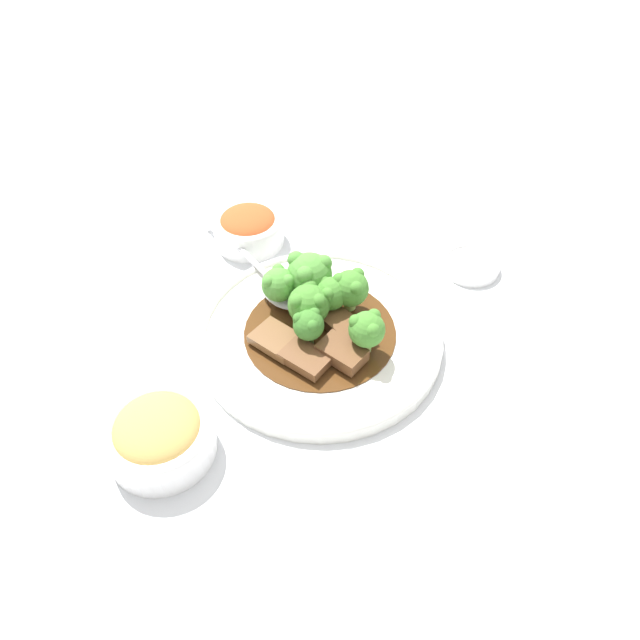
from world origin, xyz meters
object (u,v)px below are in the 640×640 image
object	(u,v)px
side_bowl_appetizer	(159,435)
broccoli_floret_6	(309,325)
beef_strip_1	(278,342)
beef_strip_3	(344,325)
beef_strip_2	(342,353)
sauce_dish	(471,265)
broccoli_floret_3	(367,329)
broccoli_floret_2	(309,274)
beef_strip_0	(306,358)
main_plate	(320,335)
broccoli_floret_5	(331,293)
broccoli_floret_1	(279,284)
broccoli_floret_0	(351,288)
broccoli_floret_4	(309,304)
side_bowl_kimchi	(248,227)
serving_spoon	(277,283)

from	to	relation	value
side_bowl_appetizer	broccoli_floret_6	bearing A→B (deg)	108.19
beef_strip_1	beef_strip_3	xyz separation A→B (m)	(0.01, 0.07, 0.00)
beef_strip_2	sauce_dish	world-z (taller)	beef_strip_2
broccoli_floret_6	broccoli_floret_3	bearing A→B (deg)	58.44
beef_strip_1	beef_strip_2	size ratio (longest dim) A/B	1.11
broccoli_floret_2	beef_strip_1	bearing A→B (deg)	-46.29
broccoli_floret_2	sauce_dish	world-z (taller)	broccoli_floret_2
beef_strip_0	beef_strip_1	size ratio (longest dim) A/B	0.93
beef_strip_1	main_plate	bearing A→B (deg)	94.72
main_plate	broccoli_floret_5	bearing A→B (deg)	134.79
main_plate	broccoli_floret_1	size ratio (longest dim) A/B	5.66
beef_strip_1	sauce_dish	xyz separation A→B (m)	(-0.04, 0.27, -0.02)
broccoli_floret_6	side_bowl_appetizer	bearing A→B (deg)	-71.81
beef_strip_3	broccoli_floret_3	bearing A→B (deg)	14.08
beef_strip_3	broccoli_floret_0	size ratio (longest dim) A/B	1.48
beef_strip_2	broccoli_floret_3	size ratio (longest dim) A/B	1.15
main_plate	broccoli_floret_4	xyz separation A→B (m)	(-0.02, -0.01, 0.04)
side_bowl_kimchi	beef_strip_3	bearing A→B (deg)	10.86
broccoli_floret_0	sauce_dish	distance (m)	0.18
main_plate	side_bowl_kimchi	size ratio (longest dim) A/B	2.99
broccoli_floret_6	broccoli_floret_2	bearing A→B (deg)	156.95
broccoli_floret_2	side_bowl_appetizer	size ratio (longest dim) A/B	0.57
broccoli_floret_2	broccoli_floret_5	bearing A→B (deg)	21.02
broccoli_floret_4	broccoli_floret_5	distance (m)	0.03
broccoli_floret_2	broccoli_floret_1	bearing A→B (deg)	-95.24
broccoli_floret_1	side_bowl_kimchi	size ratio (longest dim) A/B	0.53
beef_strip_1	broccoli_floret_2	world-z (taller)	broccoli_floret_2
broccoli_floret_5	beef_strip_2	bearing A→B (deg)	-13.71
broccoli_floret_1	sauce_dish	world-z (taller)	broccoli_floret_1
beef_strip_3	serving_spoon	world-z (taller)	serving_spoon
broccoli_floret_1	broccoli_floret_4	distance (m)	0.04
beef_strip_1	beef_strip_3	bearing A→B (deg)	85.55
broccoli_floret_4	broccoli_floret_6	size ratio (longest dim) A/B	1.08
beef_strip_1	broccoli_floret_6	world-z (taller)	broccoli_floret_6
beef_strip_2	beef_strip_3	xyz separation A→B (m)	(-0.04, 0.02, -0.00)
broccoli_floret_0	side_bowl_kimchi	size ratio (longest dim) A/B	0.55
broccoli_floret_5	broccoli_floret_6	xyz separation A→B (m)	(0.04, -0.04, 0.00)
beef_strip_3	serving_spoon	bearing A→B (deg)	-154.48
broccoli_floret_2	serving_spoon	xyz separation A→B (m)	(-0.03, -0.03, -0.03)
beef_strip_0	broccoli_floret_4	bearing A→B (deg)	154.35
beef_strip_0	side_bowl_appetizer	size ratio (longest dim) A/B	0.59
serving_spoon	sauce_dish	world-z (taller)	serving_spoon
broccoli_floret_6	broccoli_floret_4	bearing A→B (deg)	157.69
broccoli_floret_5	side_bowl_kimchi	distance (m)	0.18
sauce_dish	broccoli_floret_6	bearing A→B (deg)	-77.59
side_bowl_appetizer	broccoli_floret_1	bearing A→B (deg)	127.33
main_plate	side_bowl_appetizer	world-z (taller)	side_bowl_appetizer
beef_strip_0	broccoli_floret_5	bearing A→B (deg)	137.30
side_bowl_appetizer	beef_strip_2	bearing A→B (deg)	97.31
broccoli_floret_2	serving_spoon	size ratio (longest dim) A/B	0.26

